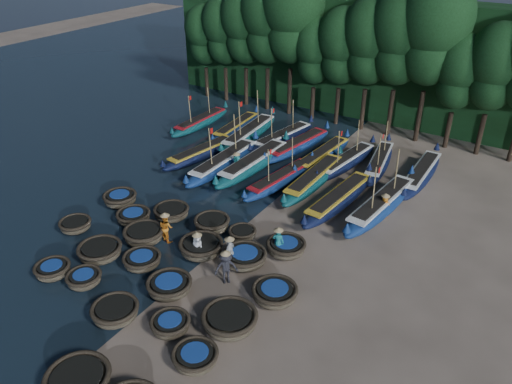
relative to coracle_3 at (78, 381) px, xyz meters
The scene contains 58 objects.
ground 10.48m from the coracle_3, 95.18° to the left, with size 120.00×120.00×0.00m, color gray.
foliage_wall 34.24m from the coracle_3, 91.60° to the left, with size 40.00×3.00×10.00m, color black.
coracle_3 is the anchor object (origin of this frame).
coracle_5 7.61m from the coracle_3, 148.82° to the left, with size 2.08×2.08×0.69m.
coracle_6 6.35m from the coracle_3, 137.15° to the left, with size 2.02×2.02×0.67m.
coracle_7 3.85m from the coracle_3, 115.40° to the left, with size 2.31×2.31×0.74m.
coracle_8 4.31m from the coracle_3, 77.63° to the left, with size 1.79×1.79×0.67m.
coracle_9 4.48m from the coracle_3, 48.74° to the left, with size 2.10×2.10×0.65m.
coracle_10 11.46m from the coracle_3, 140.37° to the left, with size 2.21×2.21×0.68m.
coracle_11 8.45m from the coracle_3, 132.15° to the left, with size 2.36×2.36×0.77m.
coracle_12 7.66m from the coracle_3, 115.54° to the left, with size 2.12×2.12×0.69m.
coracle_13 6.16m from the coracle_3, 97.30° to the left, with size 2.21×2.21×0.72m.
coracle_14 6.47m from the coracle_3, 62.48° to the left, with size 3.09×3.09×0.82m.
coracle_15 11.79m from the coracle_3, 124.40° to the left, with size 2.02×2.02×0.69m.
coracle_16 9.81m from the coracle_3, 118.99° to the left, with size 2.25×2.25×0.83m.
coracle_17 9.43m from the coracle_3, 98.32° to the left, with size 2.89×2.89×0.84m.
coracle_18 9.94m from the coracle_3, 84.03° to the left, with size 2.38×2.38×0.75m.
coracle_19 9.13m from the coracle_3, 65.88° to the left, with size 2.52×2.52×0.74m.
coracle_20 13.86m from the coracle_3, 129.25° to the left, with size 2.22×2.22×0.79m.
coracle_21 12.36m from the coracle_3, 114.27° to the left, with size 2.44×2.44×0.73m.
coracle_22 11.68m from the coracle_3, 101.05° to the left, with size 2.23×2.23×0.83m.
coracle_23 11.72m from the coracle_3, 91.61° to the left, with size 1.59×1.59×0.63m.
coracle_24 12.03m from the coracle_3, 78.48° to the left, with size 2.16×2.16×0.76m.
long_boat_2 20.54m from the coracle_3, 114.48° to the left, with size 2.55×7.58×1.35m.
long_boat_3 19.17m from the coracle_3, 108.75° to the left, with size 1.61×8.84×3.75m.
long_boat_4 19.61m from the coracle_3, 102.63° to the left, with size 1.87×9.08×1.60m.
long_boat_5 18.22m from the coracle_3, 95.01° to the left, with size 2.38×7.48×3.21m.
long_boat_6 19.32m from the coracle_3, 89.12° to the left, with size 1.53×8.55×1.50m.
long_boat_7 18.01m from the coracle_3, 81.16° to the left, with size 2.22×8.41×1.49m.
long_boat_8 19.16m from the coracle_3, 74.16° to the left, with size 2.49×8.98×3.84m.
long_boat_9 26.56m from the coracle_3, 117.79° to the left, with size 1.42×7.55×3.21m.
long_boat_10 25.83m from the coracle_3, 110.90° to the left, with size 1.75×7.38×1.30m.
long_boat_11 24.51m from the coracle_3, 107.68° to the left, with size 2.23×8.91×3.79m.
long_boat_12 24.73m from the coracle_3, 101.46° to the left, with size 2.64×7.76×3.34m.
long_boat_13 23.73m from the coracle_3, 97.66° to the left, with size 2.67×7.99×1.42m.
long_boat_14 22.97m from the coracle_3, 92.08° to the left, with size 1.96×7.84×1.38m.
long_boat_15 22.96m from the coracle_3, 87.42° to the left, with size 2.42×7.82×3.35m.
long_boat_16 24.27m from the coracle_3, 82.84° to the left, with size 2.56×7.56×3.25m.
long_boat_17 24.56m from the coracle_3, 75.72° to the left, with size 1.49×8.18×1.44m.
fisherman_0 9.13m from the coracle_3, 98.36° to the left, with size 0.81×0.62×1.69m.
fisherman_1 11.60m from the coracle_3, 79.40° to the left, with size 0.70×0.56×1.89m.
fisherman_2 10.11m from the coracle_3, 112.01° to the left, with size 0.94×0.80×1.89m.
fisherman_3 8.27m from the coracle_3, 82.46° to the left, with size 1.29×1.30×2.00m.
fisherman_4 9.38m from the coracle_3, 87.08° to the left, with size 0.64×1.07×1.91m.
fisherman_5 18.61m from the coracle_3, 105.39° to the left, with size 1.00×1.57×1.82m.
fisherman_6 18.90m from the coracle_3, 73.01° to the left, with size 0.77×0.52×1.72m.
tree_0 35.26m from the coracle_3, 119.11° to the left, with size 3.68×3.68×8.68m.
tree_1 34.33m from the coracle_3, 115.70° to the left, with size 4.09×4.09×9.65m.
tree_2 33.54m from the coracle_3, 112.08° to the left, with size 4.51×4.51×10.63m.
tree_3 32.92m from the coracle_3, 108.27° to the left, with size 4.92×4.92×11.60m.
tree_4 32.45m from the coracle_3, 104.28° to the left, with size 5.34×5.34×12.58m.
tree_5 31.40m from the coracle_3, 100.15° to the left, with size 3.68×3.68×8.68m.
tree_6 31.21m from the coracle_3, 95.90° to the left, with size 4.09×4.09×9.65m.
tree_7 31.20m from the coracle_3, 91.59° to the left, with size 4.51×4.51×10.63m.
tree_8 31.38m from the coracle_3, 87.26° to the left, with size 4.92×4.92×11.60m.
tree_9 31.74m from the coracle_3, 82.97° to the left, with size 5.34×5.34×12.58m.
tree_10 31.51m from the coracle_3, 78.75° to the left, with size 3.68×3.68×8.68m.
tree_11 32.15m from the coracle_3, 74.65° to the left, with size 4.09×4.09×9.65m.
Camera 1 is at (13.52, -17.72, 15.97)m, focal length 35.00 mm.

